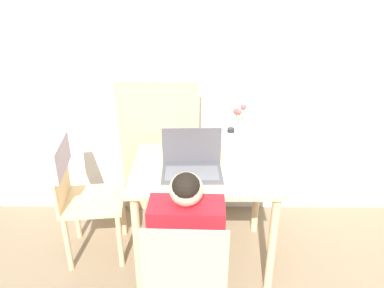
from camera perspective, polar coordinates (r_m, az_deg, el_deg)
The scene contains 9 objects.
wall_back at distance 2.79m, azimuth 4.09°, elevation 12.59°, with size 6.40×0.05×2.50m.
dining_table at distance 2.41m, azimuth 1.86°, elevation -5.80°, with size 0.91×0.70×0.72m.
chair_occupied at distance 1.96m, azimuth -0.88°, elevation -20.36°, with size 0.41×0.41×0.86m.
chair_spare at distance 2.59m, azimuth -17.77°, elevation -5.43°, with size 0.47×0.44×0.87m.
person_seated at distance 1.92m, azimuth -0.74°, elevation -14.04°, with size 0.37×0.43×1.03m.
laptop at distance 2.28m, azimuth -0.03°, elevation -2.77°, with size 0.37×0.26×0.26m.
flower_vase at distance 2.46m, azimuth 7.05°, elevation 1.05°, with size 0.11×0.11×0.35m.
water_bottle at distance 2.36m, azimuth 5.82°, elevation -0.47°, with size 0.07×0.07×0.24m.
cardboard_panel at distance 2.88m, azimuth -4.89°, elevation -1.24°, with size 0.60×0.18×1.15m.
Camera 1 is at (-0.18, -0.49, 1.83)m, focal length 35.00 mm.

